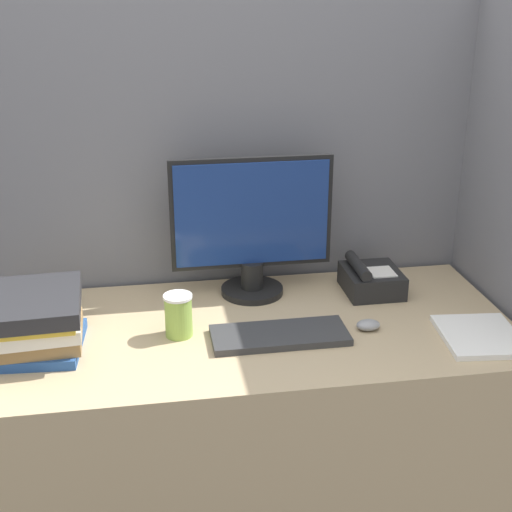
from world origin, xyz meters
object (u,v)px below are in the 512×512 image
mouse (368,325)px  desk_telephone (371,279)px  keyboard (280,335)px  book_stack (38,322)px  coffee_cup (179,315)px  monitor (252,230)px

mouse → desk_telephone: desk_telephone is taller
keyboard → mouse: mouse is taller
mouse → book_stack: size_ratio=0.23×
keyboard → book_stack: 0.66m
mouse → coffee_cup: 0.54m
mouse → desk_telephone: (0.09, 0.25, 0.03)m
monitor → desk_telephone: monitor is taller
desk_telephone → mouse: bearing=-109.1°
keyboard → coffee_cup: size_ratio=3.07×
mouse → desk_telephone: bearing=70.9°
monitor → desk_telephone: 0.42m
monitor → book_stack: monitor is taller
coffee_cup → desk_telephone: bearing=17.5°
monitor → coffee_cup: size_ratio=4.04×
keyboard → book_stack: (-0.65, 0.05, 0.07)m
monitor → coffee_cup: (-0.25, -0.25, -0.15)m
monitor → desk_telephone: bearing=-8.0°
keyboard → mouse: size_ratio=5.56×
keyboard → book_stack: size_ratio=1.27×
coffee_cup → monitor: bearing=45.2°
keyboard → mouse: (0.26, 0.01, 0.00)m
coffee_cup → desk_telephone: 0.66m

